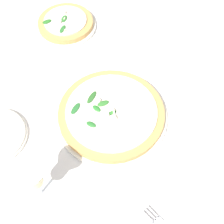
% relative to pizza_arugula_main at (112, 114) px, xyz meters
% --- Properties ---
extents(ground_plane, '(6.00, 6.00, 0.00)m').
position_rel_pizza_arugula_main_xyz_m(ground_plane, '(0.00, 0.02, -0.02)').
color(ground_plane, silver).
extents(pizza_arugula_main, '(0.33, 0.33, 0.05)m').
position_rel_pizza_arugula_main_xyz_m(pizza_arugula_main, '(0.00, 0.00, 0.00)').
color(pizza_arugula_main, silver).
rests_on(pizza_arugula_main, ground_plane).
extents(pizza_personal_side, '(0.22, 0.22, 0.05)m').
position_rel_pizza_arugula_main_xyz_m(pizza_personal_side, '(0.34, -0.24, -0.00)').
color(pizza_personal_side, silver).
rests_on(pizza_personal_side, ground_plane).
extents(wine_glass, '(0.08, 0.08, 0.16)m').
position_rel_pizza_arugula_main_xyz_m(wine_glass, '(0.03, 0.29, 0.09)').
color(wine_glass, white).
rests_on(wine_glass, ground_plane).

